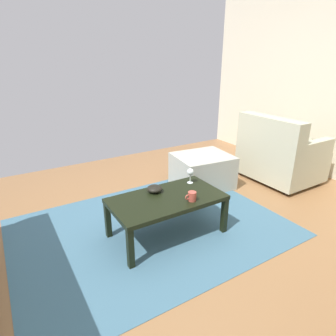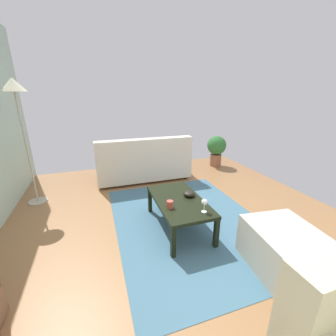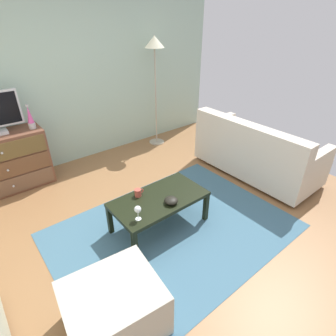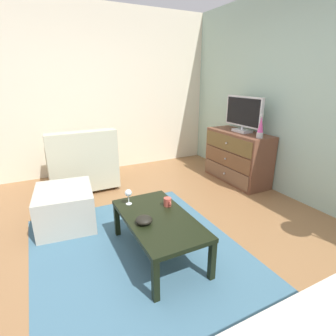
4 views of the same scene
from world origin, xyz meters
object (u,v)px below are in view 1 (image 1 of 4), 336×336
at_px(wine_glass, 190,172).
at_px(bowl_decorative, 155,189).
at_px(ottoman, 202,171).
at_px(mug, 192,196).
at_px(armchair, 279,155).
at_px(coffee_table, 167,202).

distance_m(wine_glass, bowl_decorative, 0.42).
bearing_deg(bowl_decorative, ottoman, -151.35).
relative_size(mug, bowl_decorative, 0.76).
relative_size(wine_glass, ottoman, 0.22).
bearing_deg(ottoman, armchair, 159.97).
height_order(wine_glass, armchair, armchair).
height_order(coffee_table, armchair, armchair).
height_order(wine_glass, ottoman, wine_glass).
bearing_deg(ottoman, bowl_decorative, 28.65).
xyz_separation_m(wine_glass, armchair, (-1.62, -0.19, -0.15)).
xyz_separation_m(bowl_decorative, ottoman, (-1.01, -0.55, -0.22)).
bearing_deg(coffee_table, bowl_decorative, -74.44).
bearing_deg(coffee_table, mug, 131.93).
relative_size(coffee_table, armchair, 1.11).
relative_size(bowl_decorative, armchair, 0.16).
bearing_deg(bowl_decorative, wine_glass, 179.57).
distance_m(wine_glass, mug, 0.40).
relative_size(wine_glass, bowl_decorative, 1.05).
bearing_deg(bowl_decorative, mug, 121.24).
distance_m(mug, bowl_decorative, 0.39).
bearing_deg(mug, coffee_table, -48.07).
xyz_separation_m(wine_glass, bowl_decorative, (0.42, -0.00, -0.08)).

